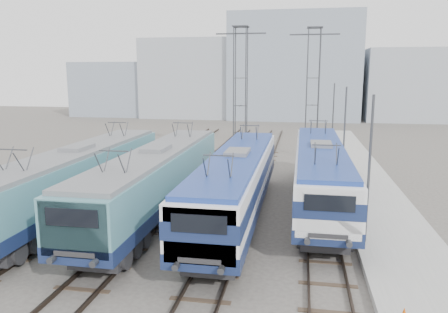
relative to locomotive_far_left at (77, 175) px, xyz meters
The scene contains 15 objects.
ground 8.29m from the locomotive_far_left, 32.16° to the right, with size 160.00×160.00×0.00m, color #514C47.
platform 17.49m from the locomotive_far_left, 12.49° to the left, with size 4.00×70.00×0.30m, color #9E9E99.
locomotive_far_left is the anchor object (origin of this frame).
locomotive_center_left 4.51m from the locomotive_far_left, ahead, with size 2.90×18.31×3.45m.
locomotive_center_right 9.01m from the locomotive_far_left, ahead, with size 2.84×17.97×3.38m.
locomotive_far_right 14.01m from the locomotive_far_left, 15.53° to the left, with size 2.87×18.18×3.42m.
catenary_tower_west 19.49m from the locomotive_far_left, 69.19° to the left, with size 4.50×1.20×12.00m.
catenary_tower_east 24.19m from the locomotive_far_left, 56.15° to the left, with size 4.50×1.20×12.00m.
mast_front 15.56m from the locomotive_far_left, ahead, with size 0.12×0.12×7.00m, color #3F4247.
mast_mid 18.23m from the locomotive_far_left, 32.44° to the left, with size 0.12×0.12×7.00m, color #3F4247.
mast_rear 26.65m from the locomotive_far_left, 54.80° to the left, with size 0.12×0.12×7.00m, color #3F4247.
building_west 58.40m from the locomotive_far_left, 97.15° to the left, with size 18.00×12.00×14.00m, color #9CA3AC.
building_center 59.13m from the locomotive_far_left, 79.46° to the left, with size 22.00×14.00×18.00m, color #8793A3.
building_east 65.54m from the locomotive_far_left, 61.97° to the left, with size 16.00×12.00×12.00m, color #9CA3AC.
building_far_west 62.32m from the locomotive_far_left, 111.93° to the left, with size 14.00×10.00×10.00m, color #8793A3.
Camera 1 is at (5.56, -17.78, 7.87)m, focal length 35.00 mm.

